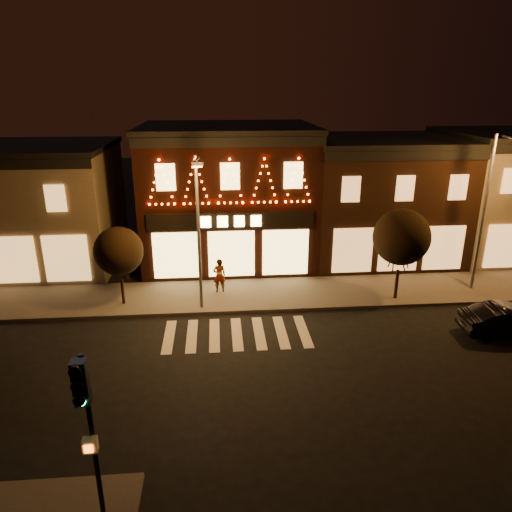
{
  "coord_description": "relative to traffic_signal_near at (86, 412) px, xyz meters",
  "views": [
    {
      "loc": [
        -0.73,
        -14.8,
        10.48
      ],
      "look_at": [
        0.86,
        4.0,
        3.68
      ],
      "focal_mm": 33.33,
      "sensor_mm": 36.0,
      "label": 1
    }
  ],
  "objects": [
    {
      "name": "ground",
      "position": [
        3.81,
        5.61,
        -3.52
      ],
      "size": [
        120.0,
        120.0,
        0.0
      ],
      "primitive_type": "plane",
      "color": "black",
      "rests_on": "ground"
    },
    {
      "name": "sidewalk_far",
      "position": [
        5.81,
        13.61,
        -3.45
      ],
      "size": [
        44.0,
        4.0,
        0.15
      ],
      "primitive_type": "cube",
      "color": "#47423D",
      "rests_on": "ground"
    },
    {
      "name": "building_left",
      "position": [
        -9.19,
        19.6,
        0.14
      ],
      "size": [
        12.2,
        8.28,
        7.3
      ],
      "color": "#746752",
      "rests_on": "ground"
    },
    {
      "name": "building_pulp",
      "position": [
        3.81,
        19.58,
        0.64
      ],
      "size": [
        10.2,
        8.34,
        8.3
      ],
      "color": "black",
      "rests_on": "ground"
    },
    {
      "name": "building_right_a",
      "position": [
        13.31,
        19.6,
        0.24
      ],
      "size": [
        9.2,
        8.28,
        7.5
      ],
      "color": "#341D12",
      "rests_on": "ground"
    },
    {
      "name": "traffic_signal_near",
      "position": [
        0.0,
        0.0,
        0.0
      ],
      "size": [
        0.35,
        0.49,
        4.78
      ],
      "rotation": [
        0.0,
        0.0,
        0.05
      ],
      "color": "black",
      "rests_on": "sidewalk_near"
    },
    {
      "name": "streetlamp_mid",
      "position": [
        2.21,
        11.99,
        0.98
      ],
      "size": [
        0.49,
        1.7,
        7.41
      ],
      "rotation": [
        0.0,
        0.0,
        -0.1
      ],
      "color": "#59595E",
      "rests_on": "sidewalk_far"
    },
    {
      "name": "streetlamp_right",
      "position": [
        16.74,
        13.13,
        1.39
      ],
      "size": [
        0.68,
        1.86,
        8.12
      ],
      "rotation": [
        0.0,
        0.0,
        -0.2
      ],
      "color": "#59595E",
      "rests_on": "sidewalk_far"
    },
    {
      "name": "tree_left",
      "position": [
        -1.72,
        12.95,
        -0.6
      ],
      "size": [
        2.37,
        2.37,
        3.96
      ],
      "rotation": [
        0.0,
        0.0,
        -0.26
      ],
      "color": "black",
      "rests_on": "sidewalk_far"
    },
    {
      "name": "tree_right",
      "position": [
        12.11,
        12.43,
        -0.09
      ],
      "size": [
        2.81,
        2.81,
        4.69
      ],
      "rotation": [
        0.0,
        0.0,
        0.26
      ],
      "color": "black",
      "rests_on": "sidewalk_far"
    },
    {
      "name": "dark_sedan",
      "position": [
        15.8,
        8.57,
        -2.84
      ],
      "size": [
        4.2,
        1.57,
        1.37
      ],
      "primitive_type": "imported",
      "rotation": [
        0.0,
        0.0,
        1.54
      ],
      "color": "black",
      "rests_on": "ground"
    },
    {
      "name": "pedestrian",
      "position": [
        3.1,
        13.99,
        -2.45
      ],
      "size": [
        0.73,
        0.55,
        1.84
      ],
      "primitive_type": "imported",
      "rotation": [
        0.0,
        0.0,
        3.31
      ],
      "color": "gray",
      "rests_on": "sidewalk_far"
    }
  ]
}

